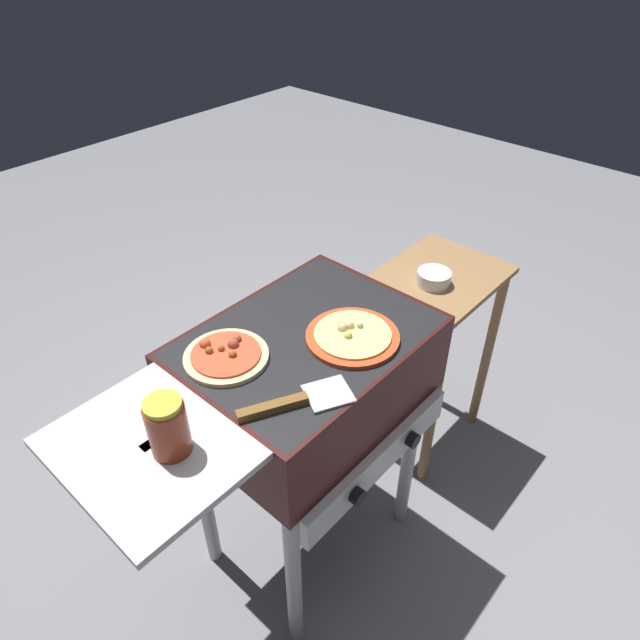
{
  "coord_description": "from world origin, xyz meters",
  "views": [
    {
      "loc": [
        -0.81,
        -0.77,
        1.8
      ],
      "look_at": [
        0.05,
        0.0,
        0.92
      ],
      "focal_mm": 31.72,
      "sensor_mm": 36.0,
      "label": 1
    }
  ],
  "objects_px": {
    "sauce_jar": "(168,427)",
    "spatula": "(296,401)",
    "topping_bowl_near": "(434,278)",
    "pizza_cheese": "(352,336)",
    "prep_table": "(432,326)",
    "grill": "(305,380)",
    "pizza_pepperoni": "(226,355)"
  },
  "relations": [
    {
      "from": "sauce_jar",
      "to": "spatula",
      "type": "relative_size",
      "value": 0.52
    },
    {
      "from": "spatula",
      "to": "topping_bowl_near",
      "type": "xyz_separation_m",
      "value": [
        0.79,
        0.13,
        -0.12
      ]
    },
    {
      "from": "pizza_cheese",
      "to": "spatula",
      "type": "height_order",
      "value": "pizza_cheese"
    },
    {
      "from": "prep_table",
      "to": "topping_bowl_near",
      "type": "height_order",
      "value": "topping_bowl_near"
    },
    {
      "from": "spatula",
      "to": "prep_table",
      "type": "xyz_separation_m",
      "value": [
        0.85,
        0.15,
        -0.36
      ]
    },
    {
      "from": "pizza_cheese",
      "to": "prep_table",
      "type": "relative_size",
      "value": 0.31
    },
    {
      "from": "grill",
      "to": "topping_bowl_near",
      "type": "bearing_deg",
      "value": -0.78
    },
    {
      "from": "grill",
      "to": "pizza_cheese",
      "type": "xyz_separation_m",
      "value": [
        0.08,
        -0.09,
        0.15
      ]
    },
    {
      "from": "sauce_jar",
      "to": "prep_table",
      "type": "bearing_deg",
      "value": 2.38
    },
    {
      "from": "pizza_pepperoni",
      "to": "prep_table",
      "type": "height_order",
      "value": "pizza_pepperoni"
    },
    {
      "from": "pizza_cheese",
      "to": "pizza_pepperoni",
      "type": "height_order",
      "value": "pizza_pepperoni"
    },
    {
      "from": "grill",
      "to": "pizza_cheese",
      "type": "bearing_deg",
      "value": -48.21
    },
    {
      "from": "prep_table",
      "to": "topping_bowl_near",
      "type": "distance_m",
      "value": 0.25
    },
    {
      "from": "pizza_cheese",
      "to": "prep_table",
      "type": "height_order",
      "value": "pizza_cheese"
    },
    {
      "from": "pizza_cheese",
      "to": "grill",
      "type": "bearing_deg",
      "value": 131.79
    },
    {
      "from": "topping_bowl_near",
      "to": "pizza_pepperoni",
      "type": "bearing_deg",
      "value": 172.86
    },
    {
      "from": "pizza_pepperoni",
      "to": "sauce_jar",
      "type": "bearing_deg",
      "value": -152.58
    },
    {
      "from": "spatula",
      "to": "topping_bowl_near",
      "type": "relative_size",
      "value": 2.32
    },
    {
      "from": "sauce_jar",
      "to": "prep_table",
      "type": "distance_m",
      "value": 1.19
    },
    {
      "from": "grill",
      "to": "prep_table",
      "type": "distance_m",
      "value": 0.71
    },
    {
      "from": "topping_bowl_near",
      "to": "pizza_cheese",
      "type": "bearing_deg",
      "value": -171.23
    },
    {
      "from": "pizza_cheese",
      "to": "spatula",
      "type": "bearing_deg",
      "value": -168.74
    },
    {
      "from": "sauce_jar",
      "to": "topping_bowl_near",
      "type": "distance_m",
      "value": 1.06
    },
    {
      "from": "sauce_jar",
      "to": "spatula",
      "type": "bearing_deg",
      "value": -21.17
    },
    {
      "from": "pizza_pepperoni",
      "to": "prep_table",
      "type": "distance_m",
      "value": 0.93
    },
    {
      "from": "pizza_pepperoni",
      "to": "topping_bowl_near",
      "type": "distance_m",
      "value": 0.8
    },
    {
      "from": "topping_bowl_near",
      "to": "sauce_jar",
      "type": "bearing_deg",
      "value": -178.16
    },
    {
      "from": "pizza_pepperoni",
      "to": "spatula",
      "type": "distance_m",
      "value": 0.23
    },
    {
      "from": "grill",
      "to": "pizza_pepperoni",
      "type": "distance_m",
      "value": 0.25
    },
    {
      "from": "sauce_jar",
      "to": "pizza_cheese",
      "type": "bearing_deg",
      "value": -5.33
    },
    {
      "from": "pizza_pepperoni",
      "to": "spatula",
      "type": "xyz_separation_m",
      "value": [
        0.0,
        -0.23,
        -0.0
      ]
    },
    {
      "from": "pizza_pepperoni",
      "to": "topping_bowl_near",
      "type": "height_order",
      "value": "pizza_pepperoni"
    }
  ]
}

